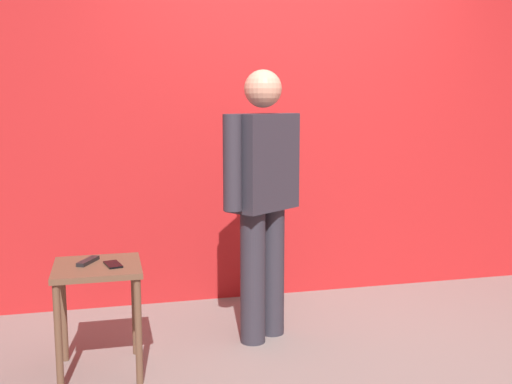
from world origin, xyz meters
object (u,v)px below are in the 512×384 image
(side_table, at_px, (98,285))
(tv_remote, at_px, (88,261))
(standing_person, at_px, (263,191))
(cell_phone, at_px, (113,264))

(side_table, distance_m, tv_remote, 0.14)
(standing_person, bearing_deg, cell_phone, -162.10)
(standing_person, distance_m, tv_remote, 1.07)
(side_table, xyz_separation_m, cell_phone, (0.08, -0.03, 0.12))
(standing_person, relative_size, side_table, 2.75)
(cell_phone, bearing_deg, standing_person, 4.57)
(standing_person, distance_m, cell_phone, 0.97)
(standing_person, height_order, cell_phone, standing_person)
(standing_person, height_order, tv_remote, standing_person)
(standing_person, height_order, side_table, standing_person)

